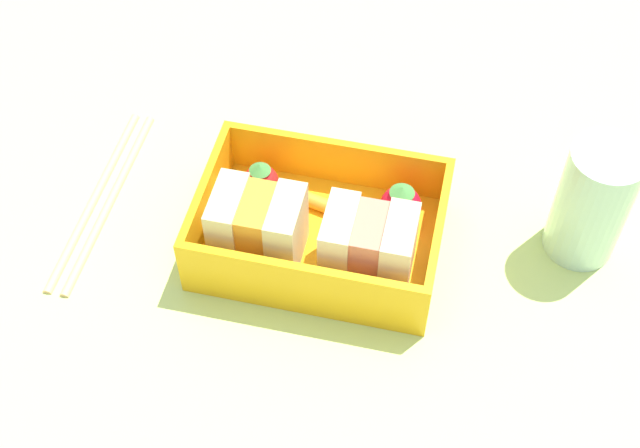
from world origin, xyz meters
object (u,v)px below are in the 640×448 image
sandwich_center_left (258,227)px  chopstick_pair (102,197)px  carrot_stick_far_left (325,206)px  strawberry_far_left (261,181)px  strawberry_left (401,205)px  sandwich_left (368,247)px  drinking_glass (593,202)px

sandwich_center_left → chopstick_pair: (13.64, -2.97, -3.81)cm
chopstick_pair → sandwich_center_left: bearing=167.7°
sandwich_center_left → carrot_stick_far_left: size_ratio=1.41×
strawberry_far_left → chopstick_pair: bearing=10.9°
strawberry_left → strawberry_far_left: 10.74cm
sandwich_left → chopstick_pair: size_ratio=0.34×
strawberry_left → drinking_glass: size_ratio=0.38×
strawberry_left → drinking_glass: drinking_glass is taller
sandwich_center_left → strawberry_far_left: 5.69cm
chopstick_pair → drinking_glass: drinking_glass is taller
carrot_stick_far_left → drinking_glass: (-19.01, -2.01, 3.17)cm
strawberry_left → strawberry_far_left: bearing=-0.6°
strawberry_far_left → chopstick_pair: 12.78cm
carrot_stick_far_left → chopstick_pair: carrot_stick_far_left is taller
carrot_stick_far_left → drinking_glass: 19.38cm
sandwich_left → strawberry_left: bearing=-105.9°
carrot_stick_far_left → chopstick_pair: (17.46, 1.84, -1.41)cm
carrot_stick_far_left → strawberry_left: bearing=-175.7°
drinking_glass → carrot_stick_far_left: bearing=6.0°
strawberry_far_left → chopstick_pair: strawberry_far_left is taller
sandwich_left → drinking_glass: 16.40cm
sandwich_left → chopstick_pair: (21.58, -2.97, -3.81)cm
carrot_stick_far_left → strawberry_far_left: bearing=-5.9°
chopstick_pair → drinking_glass: size_ratio=1.86×
sandwich_center_left → carrot_stick_far_left: 6.60cm
sandwich_left → strawberry_far_left: sandwich_left is taller
sandwich_left → strawberry_left: size_ratio=1.68×
strawberry_left → sandwich_center_left: bearing=29.0°
sandwich_center_left → strawberry_left: bearing=-151.0°
carrot_stick_far_left → strawberry_far_left: (5.13, -0.53, 0.95)cm
sandwich_left → strawberry_far_left: size_ratio=1.86×
carrot_stick_far_left → strawberry_far_left: size_ratio=1.32×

